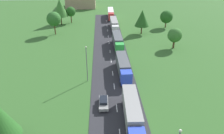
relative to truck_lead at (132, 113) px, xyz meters
The scene contains 16 objects.
road 10.93m from the truck_lead, 102.14° to the left, with size 10.00×140.00×0.06m, color #2B2B30.
lane_marking_centre 8.55m from the truck_lead, 105.77° to the left, with size 0.16×122.94×0.01m.
truck_lead is the anchor object (origin of this frame).
truck_second 17.82m from the truck_lead, 89.22° to the left, with size 2.73×12.70×3.54m.
truck_third 35.42m from the truck_lead, 89.59° to the left, with size 2.77×13.06×3.70m.
truck_fourth 55.36m from the truck_lead, 89.61° to the left, with size 2.68×14.36×3.62m.
truck_fifth 74.20m from the truck_lead, 90.02° to the left, with size 2.72×14.81×3.58m.
car_second 7.14m from the truck_lead, 131.97° to the left, with size 1.78×4.59×1.42m.
lamppost_second 17.15m from the truck_lead, 118.67° to the left, with size 0.36×0.36×8.47m.
tree_oak 68.43m from the truck_lead, 104.77° to the left, with size 4.06×4.06×6.84m.
tree_maple 54.66m from the truck_lead, 113.26° to the left, with size 5.07×5.07×8.25m.
tree_pine 60.72m from the truck_lead, 69.53° to the left, with size 4.97×4.97×6.76m.
tree_elm 50.28m from the truck_lead, 78.42° to the left, with size 5.23×5.23×8.67m.
tree_ash 38.53m from the truck_lead, 62.87° to the left, with size 4.36×4.36×6.34m.
tree_lime 67.59m from the truck_lead, 108.48° to the left, with size 6.33×6.33×10.38m.
distant_building 101.50m from the truck_lead, 98.87° to the left, with size 16.16×13.52×6.71m, color #9E846B.
Camera 1 is at (-2.66, -15.16, 25.14)m, focal length 35.50 mm.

